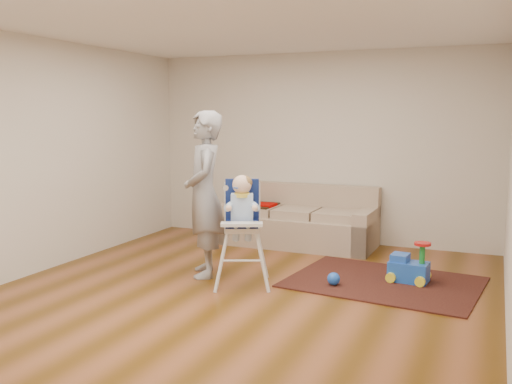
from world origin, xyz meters
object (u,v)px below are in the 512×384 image
at_px(ride_on_toy, 409,261).
at_px(high_chair, 242,232).
at_px(adult, 204,194).
at_px(side_table, 256,223).
at_px(toy_ball, 334,279).
at_px(sofa, 297,216).

height_order(ride_on_toy, high_chair, high_chair).
bearing_deg(adult, side_table, 153.95).
distance_m(side_table, ride_on_toy, 2.63).
xyz_separation_m(high_chair, adult, (-0.55, 0.18, 0.36)).
relative_size(toy_ball, high_chair, 0.11).
distance_m(high_chair, adult, 0.68).
distance_m(sofa, toy_ball, 2.00).
height_order(sofa, side_table, sofa).
relative_size(side_table, adult, 0.29).
bearing_deg(adult, high_chair, 41.35).
distance_m(toy_ball, adult, 1.71).
bearing_deg(adult, sofa, 134.95).
bearing_deg(side_table, sofa, 2.83).
distance_m(toy_ball, high_chair, 1.10).
height_order(sofa, toy_ball, sofa).
xyz_separation_m(side_table, high_chair, (0.69, -1.99, 0.30)).
bearing_deg(ride_on_toy, adult, -159.13).
relative_size(sofa, ride_on_toy, 4.78).
distance_m(side_table, adult, 1.93).
height_order(high_chair, adult, adult).
relative_size(toy_ball, adult, 0.07).
xyz_separation_m(sofa, adult, (-0.48, -1.84, 0.52)).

